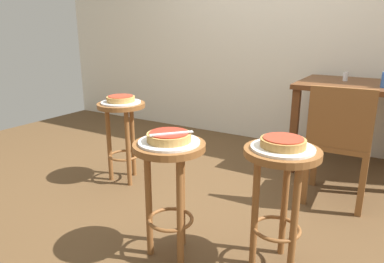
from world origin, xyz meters
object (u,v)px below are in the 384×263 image
object	(u,v)px
dining_table	(354,97)
wooden_chair	(339,141)
stool_middle	(280,182)
pizza_leftside	(121,99)
stool_leftside	(122,124)
condiment_shaker	(345,76)
pizza_middle	(283,142)
serving_plate_middle	(283,148)
serving_plate_leftside	(121,102)
pizza_server_knife	(172,133)
serving_plate_foreground	(169,142)
stool_foreground	(170,174)
pizza_foreground	(169,137)

from	to	relation	value
dining_table	wooden_chair	world-z (taller)	wooden_chair
stool_middle	pizza_leftside	size ratio (longest dim) A/B	2.98
stool_middle	stool_leftside	xyz separation A→B (m)	(-1.41, 0.42, 0.00)
stool_leftside	condiment_shaker	bearing A→B (deg)	42.05
stool_leftside	pizza_middle	bearing A→B (deg)	-16.50
serving_plate_middle	dining_table	xyz separation A→B (m)	(0.11, 1.64, -0.01)
stool_middle	dining_table	distance (m)	1.65
stool_middle	condiment_shaker	bearing A→B (deg)	89.66
serving_plate_middle	stool_leftside	world-z (taller)	serving_plate_middle
serving_plate_leftside	dining_table	world-z (taller)	dining_table
pizza_server_knife	serving_plate_foreground	bearing A→B (deg)	97.11
dining_table	pizza_server_knife	size ratio (longest dim) A/B	4.08
stool_foreground	pizza_foreground	distance (m)	0.20
serving_plate_foreground	pizza_server_knife	xyz separation A→B (m)	(0.03, -0.02, 0.06)
stool_foreground	dining_table	world-z (taller)	dining_table
stool_foreground	stool_leftside	distance (m)	1.09
serving_plate_middle	pizza_server_knife	world-z (taller)	pizza_server_knife
stool_middle	pizza_server_knife	world-z (taller)	pizza_server_knife
stool_middle	pizza_server_knife	distance (m)	0.59
stool_middle	serving_plate_middle	size ratio (longest dim) A/B	2.11
stool_middle	pizza_leftside	bearing A→B (deg)	163.50
pizza_foreground	wooden_chair	size ratio (longest dim) A/B	0.27
pizza_middle	stool_middle	bearing A→B (deg)	-45.00
pizza_middle	serving_plate_leftside	bearing A→B (deg)	163.50
pizza_foreground	pizza_leftside	xyz separation A→B (m)	(-0.89, 0.63, 0.00)
stool_foreground	pizza_middle	bearing A→B (deg)	21.86
stool_middle	serving_plate_leftside	distance (m)	1.48
condiment_shaker	stool_middle	bearing A→B (deg)	-90.34
pizza_middle	serving_plate_leftside	world-z (taller)	pizza_middle
serving_plate_foreground	serving_plate_middle	size ratio (longest dim) A/B	1.02
dining_table	stool_middle	bearing A→B (deg)	-93.75
serving_plate_foreground	pizza_foreground	xyz separation A→B (m)	(0.00, 0.00, 0.03)
stool_foreground	pizza_middle	size ratio (longest dim) A/B	2.98
wooden_chair	stool_middle	bearing A→B (deg)	-98.28
pizza_foreground	pizza_server_knife	bearing A→B (deg)	-33.69
stool_leftside	serving_plate_leftside	size ratio (longest dim) A/B	2.10
stool_foreground	stool_middle	size ratio (longest dim) A/B	1.00
pizza_middle	pizza_leftside	distance (m)	1.47
serving_plate_leftside	pizza_server_knife	distance (m)	1.13
pizza_foreground	condiment_shaker	world-z (taller)	condiment_shaker
pizza_foreground	dining_table	size ratio (longest dim) A/B	0.25
dining_table	pizza_server_knife	bearing A→B (deg)	-107.70
dining_table	pizza_leftside	bearing A→B (deg)	-141.18
pizza_middle	stool_leftside	xyz separation A→B (m)	(-1.41, 0.42, -0.20)
pizza_middle	pizza_leftside	xyz separation A→B (m)	(-1.41, 0.42, 0.00)
stool_leftside	dining_table	distance (m)	1.96
wooden_chair	stool_foreground	bearing A→B (deg)	-120.55
condiment_shaker	pizza_server_knife	bearing A→B (deg)	-104.51
stool_foreground	wooden_chair	xyz separation A→B (m)	(0.65, 1.10, -0.01)
stool_leftside	serving_plate_foreground	bearing A→B (deg)	-35.04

